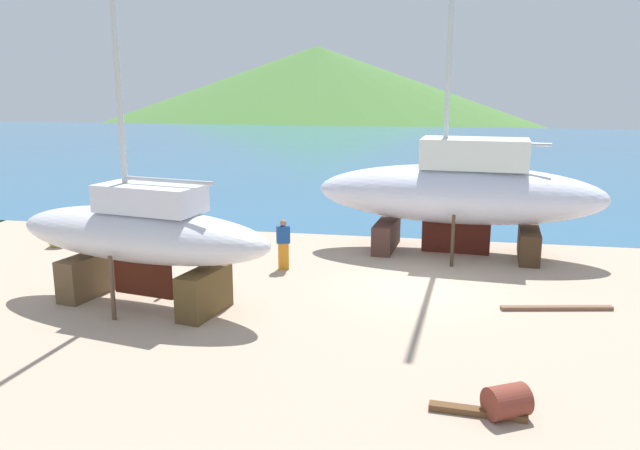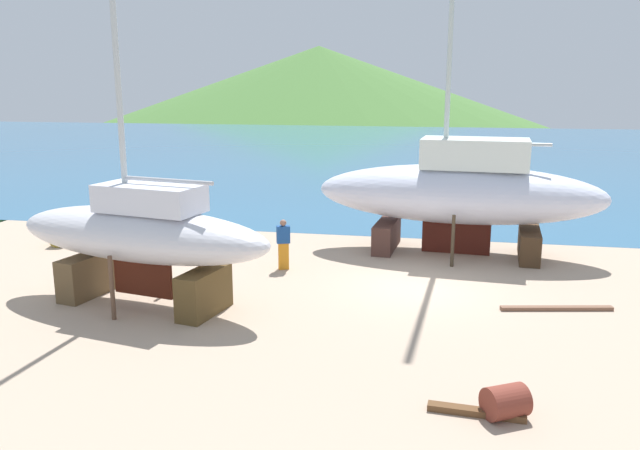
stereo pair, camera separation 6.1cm
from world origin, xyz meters
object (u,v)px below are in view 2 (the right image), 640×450
at_px(sailboat_small_center, 459,191).
at_px(barrel_tar_black, 505,402).
at_px(barrel_by_slipway, 61,237).
at_px(barrel_blue_faded, 173,242).
at_px(worker, 283,244).
at_px(sailboat_mid_port, 141,234).

relative_size(sailboat_small_center, barrel_tar_black, 24.00).
relative_size(barrel_by_slipway, barrel_blue_faded, 0.91).
height_order(worker, barrel_tar_black, worker).
height_order(sailboat_small_center, barrel_by_slipway, sailboat_small_center).
bearing_deg(barrel_by_slipway, worker, -9.27).
xyz_separation_m(barrel_by_slipway, barrel_blue_faded, (4.90, -0.49, 0.14)).
distance_m(sailboat_mid_port, sailboat_small_center, 11.50).
bearing_deg(barrel_tar_black, barrel_by_slipway, 147.13).
bearing_deg(sailboat_small_center, barrel_tar_black, 98.00).
distance_m(barrel_by_slipway, barrel_tar_black, 18.87).
bearing_deg(sailboat_small_center, barrel_by_slipway, 10.91).
bearing_deg(barrel_blue_faded, sailboat_mid_port, -74.74).
bearing_deg(barrel_by_slipway, sailboat_small_center, 6.21).
relative_size(worker, barrel_by_slipway, 2.03).
height_order(barrel_by_slipway, barrel_blue_faded, barrel_blue_faded).
relative_size(sailboat_mid_port, sailboat_small_center, 0.72).
height_order(sailboat_small_center, worker, sailboat_small_center).
distance_m(worker, barrel_blue_faded, 4.59).
bearing_deg(sailboat_small_center, barrel_blue_faded, 16.50).
relative_size(worker, barrel_blue_faded, 1.84).
bearing_deg(barrel_blue_faded, sailboat_small_center, 11.79).
bearing_deg(barrel_blue_faded, worker, -13.03).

